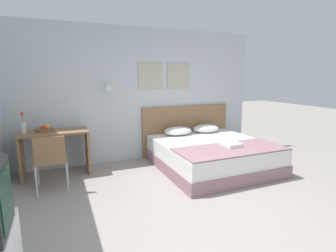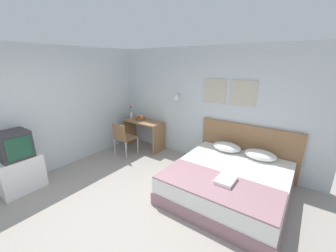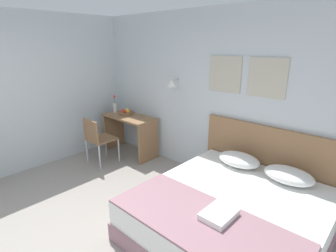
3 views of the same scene
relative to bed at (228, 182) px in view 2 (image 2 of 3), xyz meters
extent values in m
plane|color=gray|center=(-1.17, -1.68, -0.25)|extent=(24.00, 24.00, 0.00)
cube|color=silver|center=(-1.17, 1.10, 1.08)|extent=(5.40, 0.06, 2.65)
cube|color=#B7B29E|center=(-0.82, 1.06, 1.45)|extent=(0.52, 0.02, 0.52)
cube|color=#B7B29E|center=(-0.19, 1.06, 1.45)|extent=(0.52, 0.02, 0.52)
cylinder|color=#B2B2B7|center=(-1.72, 0.99, 1.30)|extent=(0.02, 0.16, 0.02)
cone|color=white|center=(-1.72, 0.90, 1.25)|extent=(0.17, 0.17, 0.12)
cube|color=silver|center=(-3.50, -1.80, 1.08)|extent=(0.06, 5.75, 2.65)
cube|color=gray|center=(0.00, 0.00, -0.14)|extent=(1.92, 2.03, 0.22)
cube|color=white|center=(0.00, 0.00, 0.11)|extent=(1.88, 1.99, 0.28)
cube|color=#8E6642|center=(0.00, 1.04, 0.28)|extent=(2.04, 0.06, 1.06)
ellipsoid|color=white|center=(-0.34, 0.76, 0.34)|extent=(0.59, 0.41, 0.17)
ellipsoid|color=white|center=(0.34, 0.76, 0.34)|extent=(0.59, 0.41, 0.17)
cube|color=gray|center=(0.00, -0.59, 0.27)|extent=(1.86, 0.81, 0.02)
cube|color=white|center=(0.10, -0.45, 0.31)|extent=(0.27, 0.35, 0.06)
cube|color=#8E6642|center=(-2.69, 0.75, 0.51)|extent=(1.10, 0.53, 0.03)
cube|color=#8E6642|center=(-3.22, 0.75, 0.12)|extent=(0.04, 0.48, 0.74)
cube|color=#8E6642|center=(-2.16, 0.75, 0.12)|extent=(0.04, 0.48, 0.74)
cube|color=#8E6642|center=(-2.75, 0.14, 0.21)|extent=(0.46, 0.46, 0.02)
cube|color=#8E6642|center=(-2.75, -0.08, 0.41)|extent=(0.42, 0.03, 0.39)
cylinder|color=#B7B7BC|center=(-2.96, 0.35, -0.02)|extent=(0.03, 0.03, 0.45)
cylinder|color=#B7B7BC|center=(-2.54, 0.35, -0.02)|extent=(0.03, 0.03, 0.45)
cylinder|color=#B7B7BC|center=(-2.96, -0.07, -0.02)|extent=(0.03, 0.03, 0.45)
cylinder|color=#B7B7BC|center=(-2.54, -0.07, -0.02)|extent=(0.03, 0.03, 0.45)
cylinder|color=brown|center=(-2.84, 0.79, 0.56)|extent=(0.28, 0.28, 0.05)
sphere|color=orange|center=(-2.78, 0.79, 0.61)|extent=(0.08, 0.08, 0.08)
sphere|color=#B2C156|center=(-2.86, 0.84, 0.60)|extent=(0.08, 0.08, 0.08)
sphere|color=red|center=(-2.85, 0.74, 0.61)|extent=(0.08, 0.08, 0.08)
cylinder|color=silver|center=(-3.14, 0.75, 0.63)|extent=(0.08, 0.08, 0.19)
cylinder|color=#3D7538|center=(-3.14, 0.75, 0.79)|extent=(0.01, 0.01, 0.14)
sphere|color=#DB3838|center=(-3.14, 0.75, 0.86)|extent=(0.06, 0.06, 0.06)
cube|color=white|center=(-3.21, -2.09, 0.08)|extent=(0.49, 0.70, 0.65)
cube|color=#2D2D30|center=(-3.21, -2.09, 0.65)|extent=(0.47, 0.48, 0.49)
cube|color=#194733|center=(-2.97, -2.09, 0.65)|extent=(0.01, 0.39, 0.38)
camera|label=1|loc=(-2.60, -4.04, 1.46)|focal=28.00mm
camera|label=2|loc=(0.99, -3.24, 2.06)|focal=22.00mm
camera|label=3|loc=(1.19, -2.36, 1.88)|focal=28.00mm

